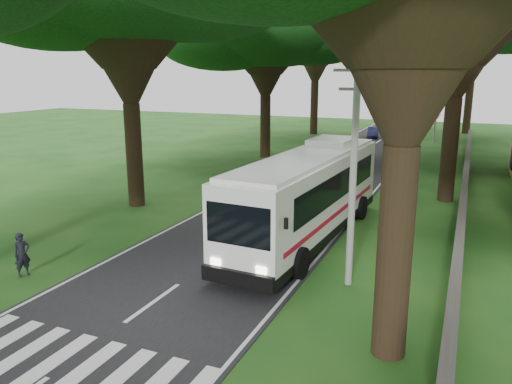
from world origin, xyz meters
TOP-DOWN VIEW (x-y plane):
  - ground at (0.00, 0.00)m, footprint 140.00×140.00m
  - road at (0.00, 25.00)m, footprint 8.00×120.00m
  - crosswalk at (0.00, -2.00)m, footprint 8.00×3.00m
  - property_wall at (9.00, 24.00)m, footprint 0.35×50.00m
  - pole_near at (5.50, 6.00)m, footprint 1.60×0.24m
  - pole_mid at (5.50, 26.00)m, footprint 1.60×0.24m
  - pole_far at (5.50, 46.00)m, footprint 1.60×0.24m
  - tree_l_midb at (-7.50, 30.00)m, footprint 15.26×15.26m
  - tree_l_far at (-8.50, 48.00)m, footprint 13.35×13.35m
  - tree_r_midb at (7.50, 38.00)m, footprint 16.24×16.24m
  - tree_r_far at (8.50, 56.00)m, footprint 13.83×13.83m
  - coach_bus at (2.64, 10.26)m, footprint 3.64×13.19m
  - distant_car_b at (-1.23, 47.36)m, footprint 1.80×3.69m
  - distant_car_c at (3.00, 59.13)m, footprint 2.37×5.01m
  - pedestrian at (-5.70, 2.01)m, footprint 0.56×0.70m

SIDE VIEW (x-z plane):
  - ground at x=0.00m, z-range 0.00..0.00m
  - crosswalk at x=0.00m, z-range -0.01..0.01m
  - road at x=0.00m, z-range -0.01..0.03m
  - property_wall at x=9.00m, z-range 0.00..1.20m
  - distant_car_b at x=-1.23m, z-range 0.03..1.19m
  - distant_car_c at x=3.00m, z-range 0.03..1.44m
  - pedestrian at x=-5.70m, z-range 0.00..1.65m
  - coach_bus at x=2.64m, z-range 0.15..4.00m
  - pole_near at x=5.50m, z-range 0.18..8.18m
  - pole_mid at x=5.50m, z-range 0.18..8.18m
  - pole_far at x=5.50m, z-range 0.18..8.18m
  - tree_l_midb at x=-7.50m, z-range 3.70..17.73m
  - tree_r_midb at x=7.50m, z-range 4.17..19.55m
  - tree_r_far at x=8.50m, z-range 4.67..20.23m
  - tree_l_far at x=-8.50m, z-range 4.78..20.40m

